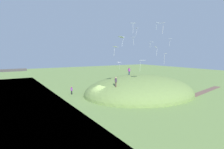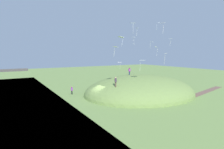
{
  "view_description": "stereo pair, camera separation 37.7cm",
  "coord_description": "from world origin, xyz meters",
  "views": [
    {
      "loc": [
        -15.09,
        -28.91,
        8.41
      ],
      "look_at": [
        2.89,
        -0.07,
        4.47
      ],
      "focal_mm": 29.12,
      "sensor_mm": 36.0,
      "label": 1
    },
    {
      "loc": [
        -14.77,
        -29.1,
        8.41
      ],
      "look_at": [
        2.89,
        -0.07,
        4.47
      ],
      "focal_mm": 29.12,
      "sensor_mm": 36.0,
      "label": 2
    }
  ],
  "objects": [
    {
      "name": "ground_plane",
      "position": [
        0.0,
        0.0,
        0.0
      ],
      "size": [
        160.0,
        160.0,
        0.0
      ],
      "primitive_type": "plane",
      "color": "olive"
    },
    {
      "name": "grass_hill",
      "position": [
        9.97,
        0.21,
        0.0
      ],
      "size": [
        24.12,
        20.48,
        7.86
      ],
      "primitive_type": "ellipsoid",
      "color": "olive",
      "rests_on": "ground_plane"
    },
    {
      "name": "dirt_path",
      "position": [
        23.74,
        -6.11,
        0.02
      ],
      "size": [
        16.88,
        4.84,
        0.04
      ],
      "primitive_type": "cube",
      "rotation": [
        0.0,
        0.0,
        0.2
      ],
      "color": "brown",
      "rests_on": "ground_plane"
    },
    {
      "name": "person_with_child",
      "position": [
        8.66,
        2.19,
        4.81
      ],
      "size": [
        0.59,
        0.59,
        1.58
      ],
      "rotation": [
        0.0,
        0.0,
        0.35
      ],
      "color": "navy",
      "rests_on": "grass_hill"
    },
    {
      "name": "person_on_hilltop",
      "position": [
        -2.73,
        6.66,
        1.06
      ],
      "size": [
        0.53,
        0.53,
        1.68
      ],
      "rotation": [
        0.0,
        0.0,
        5.48
      ],
      "color": "black",
      "rests_on": "ground_plane"
    },
    {
      "name": "person_walking_path",
      "position": [
        1.88,
        -2.94,
        3.74
      ],
      "size": [
        0.41,
        0.41,
        1.72
      ],
      "rotation": [
        0.0,
        0.0,
        6.25
      ],
      "color": "brown",
      "rests_on": "grass_hill"
    },
    {
      "name": "kite_0",
      "position": [
        1.35,
        -5.3,
        10.92
      ],
      "size": [
        1.08,
        1.33,
        1.54
      ],
      "color": "white"
    },
    {
      "name": "kite_1",
      "position": [
        15.74,
        -2.52,
        11.39
      ],
      "size": [
        0.7,
        0.77,
        1.5
      ],
      "color": "white"
    },
    {
      "name": "kite_2",
      "position": [
        9.77,
        -3.13,
        10.53
      ],
      "size": [
        0.56,
        0.69,
        1.12
      ],
      "color": "white"
    },
    {
      "name": "kite_3",
      "position": [
        10.19,
        2.95,
        11.81
      ],
      "size": [
        0.7,
        0.51,
        1.66
      ],
      "color": "silver"
    },
    {
      "name": "kite_4",
      "position": [
        6.59,
        -4.17,
        7.13
      ],
      "size": [
        1.38,
        1.25,
        2.03
      ],
      "color": "white"
    },
    {
      "name": "kite_5",
      "position": [
        12.73,
        4.83,
        14.12
      ],
      "size": [
        0.47,
        0.66,
        1.87
      ],
      "color": "white"
    },
    {
      "name": "kite_6",
      "position": [
        14.48,
        -1.32,
        14.66
      ],
      "size": [
        0.99,
        1.25,
        2.3
      ],
      "color": "white"
    },
    {
      "name": "kite_7",
      "position": [
        7.23,
        -0.64,
        14.13
      ],
      "size": [
        1.18,
        1.02,
        2.04
      ],
      "color": "white"
    },
    {
      "name": "kite_8",
      "position": [
        4.27,
        0.95,
        9.61
      ],
      "size": [
        0.8,
        1.08,
        1.94
      ],
      "color": "white"
    },
    {
      "name": "kite_9",
      "position": [
        12.59,
        -4.16,
        8.21
      ],
      "size": [
        0.95,
        0.91,
        2.16
      ],
      "color": "silver"
    },
    {
      "name": "kite_10",
      "position": [
        13.21,
        -1.01,
        9.62
      ],
      "size": [
        0.83,
        0.9,
        1.98
      ],
      "color": "white"
    },
    {
      "name": "kite_11",
      "position": [
        15.16,
        0.69,
        15.07
      ],
      "size": [
        0.72,
        0.55,
        1.67
      ],
      "color": "white"
    },
    {
      "name": "kite_12",
      "position": [
        9.64,
        7.53,
        6.22
      ],
      "size": [
        1.02,
        0.77,
        1.72
      ],
      "color": "silver"
    }
  ]
}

